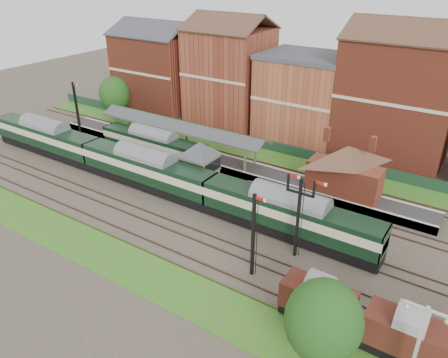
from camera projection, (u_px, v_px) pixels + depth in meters
The scene contains 20 objects.
ground at pixel (205, 207), 48.30m from camera, with size 160.00×160.00×0.00m, color #473D33.
grass_back at pixel (273, 157), 60.18m from camera, with size 90.00×4.50×0.06m, color #2D6619.
grass_front at pixel (128, 264), 39.36m from camera, with size 90.00×5.00×0.06m, color #2D6619.
fence at pixel (280, 148), 61.34m from camera, with size 90.00×0.12×1.50m, color #193823.
platform at pixel (217, 162), 57.76m from camera, with size 55.00×3.40×1.00m, color #2D2D2D.
signal_box at pixel (200, 164), 50.73m from camera, with size 5.40×5.40×6.00m.
brick_hut at pixel (259, 198), 47.72m from camera, with size 3.20×2.64×2.94m.
station_building at pixel (345, 169), 47.87m from camera, with size 8.10×8.10×5.90m.
canopy at pixel (180, 124), 58.84m from camera, with size 26.00×3.89×4.08m.
semaphore_bracket at pixel (299, 213), 38.43m from camera, with size 3.60×0.25×8.18m.
semaphore_platform_end at pixel (76, 107), 67.02m from camera, with size 1.23×0.25×8.00m.
semaphore_siding at pixel (253, 234), 36.29m from camera, with size 1.23×0.25×8.00m.
yard_lamp at pixel (418, 345), 26.18m from camera, with size 2.60×0.22×7.00m.
town_backdrop at pixel (303, 93), 63.78m from camera, with size 69.00×10.00×16.00m.
dmu_train at pixel (146, 169), 51.30m from camera, with size 55.45×2.91×4.26m.
platform_railcar at pixel (154, 145), 58.50m from camera, with size 16.47×2.60×3.79m.
goods_van_a at pixel (318, 301), 32.53m from camera, with size 5.43×2.35×3.29m.
goods_van_b at pixel (407, 336), 29.34m from camera, with size 5.73×2.48×3.47m.
tree_far at pixel (323, 321), 27.38m from camera, with size 4.96×4.96×7.24m.
tree_back at pixel (115, 94), 72.16m from camera, with size 5.04×5.04×7.36m.
Camera 1 is at (24.58, -33.58, 24.79)m, focal length 35.00 mm.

